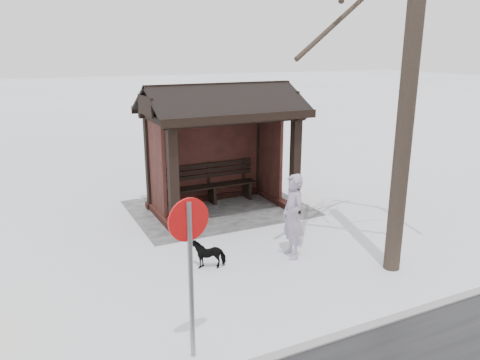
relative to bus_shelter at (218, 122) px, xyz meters
name	(u,v)px	position (x,y,z in m)	size (l,w,h in m)	color
ground	(222,211)	(0.00, 0.16, -2.17)	(120.00, 120.00, 0.00)	white
kerb	(376,325)	(0.00, 5.66, -2.16)	(120.00, 0.15, 0.06)	gray
trampled_patch	(219,208)	(0.00, -0.04, -2.16)	(4.20, 3.20, 0.02)	gray
bus_shelter	(218,122)	(0.00, 0.00, 0.00)	(3.60, 2.40, 3.09)	#361A13
pedestrian	(293,216)	(-0.14, 3.14, -1.35)	(0.59, 0.39, 1.63)	#9F91AA
dog	(209,253)	(1.44, 2.84, -1.91)	(0.28, 0.60, 0.51)	black
road_sign	(189,244)	(2.61, 5.13, -0.60)	(0.54, 0.13, 2.14)	gray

